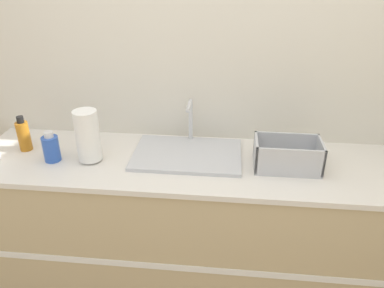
# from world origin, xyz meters

# --- Properties ---
(wall_back) EXTENTS (4.86, 0.06, 2.60)m
(wall_back) POSITION_xyz_m (0.00, 0.64, 1.30)
(wall_back) COLOR beige
(wall_back) RESTS_ON ground_plane
(counter_cabinet) EXTENTS (2.49, 0.64, 0.94)m
(counter_cabinet) POSITION_xyz_m (0.00, 0.31, 0.47)
(counter_cabinet) COLOR tan
(counter_cabinet) RESTS_ON ground_plane
(sink) EXTENTS (0.60, 0.40, 0.27)m
(sink) POSITION_xyz_m (-0.06, 0.37, 0.95)
(sink) COLOR silver
(sink) RESTS_ON counter_cabinet
(paper_towel_roll) EXTENTS (0.13, 0.13, 0.29)m
(paper_towel_roll) POSITION_xyz_m (-0.58, 0.26, 1.08)
(paper_towel_roll) COLOR #4C4C51
(paper_towel_roll) RESTS_ON counter_cabinet
(dish_rack) EXTENTS (0.34, 0.20, 0.16)m
(dish_rack) POSITION_xyz_m (0.47, 0.29, 1.00)
(dish_rack) COLOR #B7BABF
(dish_rack) RESTS_ON counter_cabinet
(bottle_amber) EXTENTS (0.07, 0.07, 0.21)m
(bottle_amber) POSITION_xyz_m (-0.99, 0.34, 1.03)
(bottle_amber) COLOR #B26B19
(bottle_amber) RESTS_ON counter_cabinet
(bottle_blue) EXTENTS (0.09, 0.09, 0.17)m
(bottle_blue) POSITION_xyz_m (-0.78, 0.24, 1.01)
(bottle_blue) COLOR #2D56B7
(bottle_blue) RESTS_ON counter_cabinet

